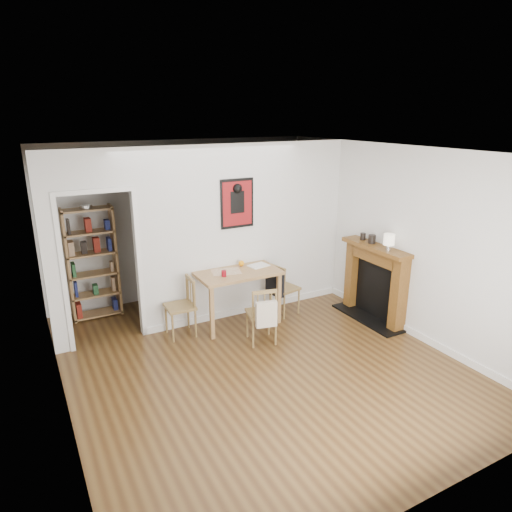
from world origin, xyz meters
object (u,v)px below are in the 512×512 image
dining_table (237,277)px  ceramic_jar_b (363,236)px  bookshelf (92,264)px  chair_left (180,307)px  ceramic_jar_a (372,239)px  fireplace (375,280)px  orange_fruit (241,263)px  chair_front (261,314)px  red_glass (224,273)px  notebook (258,266)px  chair_right (284,288)px  mantel_lamp (389,241)px

dining_table → ceramic_jar_b: (1.89, -0.52, 0.49)m
bookshelf → chair_left: bearing=-53.2°
bookshelf → ceramic_jar_a: 4.18m
fireplace → orange_fruit: bearing=150.1°
bookshelf → ceramic_jar_a: bookshelf is taller
chair_front → red_glass: (-0.29, 0.57, 0.45)m
fireplace → notebook: bearing=150.0°
chair_right → mantel_lamp: 1.74m
orange_fruit → fireplace: bearing=-29.9°
dining_table → red_glass: size_ratio=13.46×
dining_table → chair_right: dining_table is taller
chair_right → ceramic_jar_a: size_ratio=6.33×
orange_fruit → ceramic_jar_b: size_ratio=0.81×
chair_left → dining_table: bearing=0.0°
dining_table → red_glass: (-0.26, -0.14, 0.14)m
chair_left → ceramic_jar_b: 2.92m
notebook → red_glass: bearing=-165.4°
dining_table → chair_front: bearing=-88.1°
fireplace → notebook: 1.77m
chair_left → notebook: (1.26, 0.03, 0.40)m
chair_left → fireplace: 2.91m
chair_front → red_glass: red_glass is taller
chair_left → fireplace: bearing=-17.0°
red_glass → notebook: red_glass is taller
mantel_lamp → ceramic_jar_a: 0.42m
fireplace → ceramic_jar_b: (-0.01, 0.33, 0.60)m
chair_right → fireplace: 1.38m
ceramic_jar_a → dining_table: bearing=158.4°
chair_right → red_glass: red_glass is taller
bookshelf → red_glass: bookshelf is taller
ceramic_jar_a → ceramic_jar_b: bearing=85.2°
chair_front → ceramic_jar_a: ceramic_jar_a is taller
bookshelf → ceramic_jar_b: bookshelf is taller
chair_right → ceramic_jar_a: 1.51m
dining_table → notebook: bearing=3.9°
red_glass → orange_fruit: size_ratio=1.06×
chair_front → bookshelf: bookshelf is taller
dining_table → ceramic_jar_b: size_ratio=11.52×
chair_left → ceramic_jar_b: size_ratio=8.12×
red_glass → chair_left: bearing=167.1°
chair_front → mantel_lamp: 2.04m
dining_table → chair_front: size_ratio=1.47×
red_glass → dining_table: bearing=28.2°
fireplace → chair_left: bearing=163.0°
ceramic_jar_b → notebook: bearing=160.1°
orange_fruit → notebook: 0.26m
chair_front → ceramic_jar_a: (1.85, -0.03, 0.81)m
chair_right → notebook: bearing=166.3°
chair_left → chair_right: 1.65m
chair_right → chair_front: (-0.75, -0.64, -0.01)m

